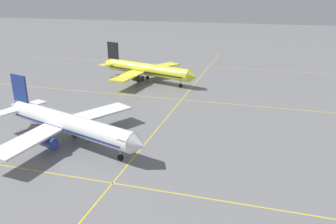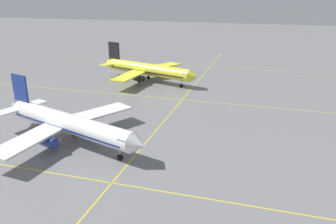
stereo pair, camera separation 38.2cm
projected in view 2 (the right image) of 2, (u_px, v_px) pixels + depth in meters
The scene contains 3 objects.
airliner_second_row at pixel (67, 123), 59.94m from camera, with size 33.69×28.79×10.71m.
airliner_third_row at pixel (147, 69), 101.13m from camera, with size 33.66×28.77×10.72m.
taxiway_markings at pixel (157, 130), 66.50m from camera, with size 152.47×179.57×0.01m.
Camera 2 is at (19.57, 0.99, 25.79)m, focal length 36.06 mm.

